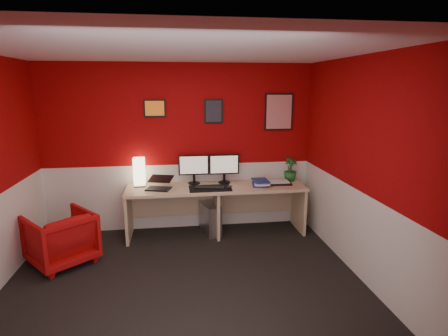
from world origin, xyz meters
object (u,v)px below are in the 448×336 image
desk (216,210)px  zen_tray (279,183)px  laptop (158,182)px  monitor_left (194,165)px  monitor_right (224,164)px  pc_tower (210,219)px  armchair (61,238)px  shoji_lamp (139,173)px  potted_plant (290,169)px

desk → zen_tray: zen_tray is taller
laptop → zen_tray: laptop is taller
monitor_left → zen_tray: size_ratio=1.66×
monitor_right → pc_tower: (-0.23, -0.17, -0.80)m
pc_tower → armchair: armchair is taller
zen_tray → pc_tower: bearing=179.6°
zen_tray → pc_tower: (-1.03, 0.01, -0.52)m
shoji_lamp → armchair: bearing=-137.2°
monitor_left → potted_plant: bearing=-0.8°
laptop → armchair: 1.43m
shoji_lamp → zen_tray: size_ratio=1.14×
shoji_lamp → zen_tray: 2.07m
monitor_left → pc_tower: monitor_left is taller
desk → monitor_left: bearing=146.2°
shoji_lamp → pc_tower: 1.25m
potted_plant → monitor_right: bearing=179.6°
monitor_right → pc_tower: 0.84m
monitor_right → zen_tray: bearing=-12.3°
pc_tower → potted_plant: bearing=-7.0°
desk → laptop: (-0.83, -0.04, 0.47)m
desk → monitor_right: bearing=53.2°
desk → potted_plant: potted_plant is taller
laptop → desk: bearing=20.6°
shoji_lamp → monitor_right: bearing=0.7°
monitor_right → potted_plant: (1.03, -0.01, -0.11)m
zen_tray → armchair: zen_tray is taller
desk → armchair: bearing=-161.9°
laptop → monitor_right: 1.02m
shoji_lamp → armchair: 1.37m
desk → zen_tray: 1.02m
zen_tray → armchair: bearing=-167.1°
zen_tray → potted_plant: 0.33m
shoji_lamp → monitor_right: monitor_right is taller
shoji_lamp → monitor_right: (1.25, 0.01, 0.09)m
zen_tray → pc_tower: size_ratio=0.78×
desk → laptop: 0.96m
monitor_left → zen_tray: (1.26, -0.19, -0.28)m
laptop → potted_plant: size_ratio=0.93×
zen_tray → armchair: 3.06m
desk → armchair: size_ratio=3.62×
desk → pc_tower: (-0.09, 0.03, -0.14)m
pc_tower → armchair: bearing=-174.6°
laptop → zen_tray: size_ratio=0.94×
armchair → shoji_lamp: bearing=-177.1°
desk → zen_tray: bearing=1.2°
laptop → monitor_right: size_ratio=0.57×
monitor_left → armchair: (-1.70, -0.87, -0.69)m
desk → monitor_left: size_ratio=4.48×
desk → pc_tower: desk is taller
shoji_lamp → monitor_left: (0.80, 0.03, 0.09)m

